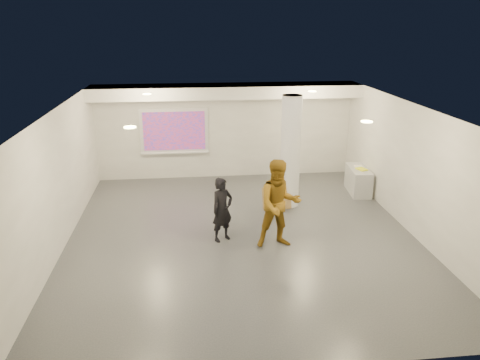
{
  "coord_description": "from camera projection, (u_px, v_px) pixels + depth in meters",
  "views": [
    {
      "loc": [
        -1.16,
        -9.89,
        4.79
      ],
      "look_at": [
        0.0,
        0.4,
        1.25
      ],
      "focal_mm": 35.0,
      "sensor_mm": 36.0,
      "label": 1
    }
  ],
  "objects": [
    {
      "name": "postit_pad",
      "position": [
        362.0,
        169.0,
        13.4
      ],
      "size": [
        0.32,
        0.37,
        0.03
      ],
      "primitive_type": "cube",
      "rotation": [
        0.0,
        0.0,
        0.33
      ],
      "color": "yellow",
      "rests_on": "credenza"
    },
    {
      "name": "ceiling",
      "position": [
        242.0,
        109.0,
        10.0
      ],
      "size": [
        8.0,
        9.0,
        0.01
      ],
      "primitive_type": "cube",
      "color": "white",
      "rests_on": "floor"
    },
    {
      "name": "column",
      "position": [
        290.0,
        152.0,
        12.34
      ],
      "size": [
        0.52,
        0.52,
        3.0
      ],
      "primitive_type": "cylinder",
      "color": "white",
      "rests_on": "floor"
    },
    {
      "name": "wall_right",
      "position": [
        412.0,
        169.0,
        10.91
      ],
      "size": [
        0.01,
        9.0,
        3.0
      ],
      "primitive_type": "cube",
      "color": "beige",
      "rests_on": "floor"
    },
    {
      "name": "man",
      "position": [
        279.0,
        204.0,
        10.18
      ],
      "size": [
        1.01,
        0.81,
        2.0
      ],
      "primitive_type": "imported",
      "rotation": [
        0.0,
        0.0,
        0.06
      ],
      "color": "#865C15",
      "rests_on": "floor"
    },
    {
      "name": "downlight_nw",
      "position": [
        147.0,
        94.0,
        12.13
      ],
      "size": [
        0.22,
        0.22,
        0.02
      ],
      "primitive_type": "cylinder",
      "color": "#FFF48A",
      "rests_on": "ceiling"
    },
    {
      "name": "cardboard_front",
      "position": [
        272.0,
        198.0,
        12.51
      ],
      "size": [
        0.54,
        0.25,
        0.57
      ],
      "primitive_type": "cube",
      "rotation": [
        -0.27,
        0.0,
        0.09
      ],
      "color": "olive",
      "rests_on": "floor"
    },
    {
      "name": "soffit_band",
      "position": [
        227.0,
        91.0,
        13.78
      ],
      "size": [
        8.0,
        1.1,
        0.36
      ],
      "primitive_type": "cube",
      "color": "silver",
      "rests_on": "ceiling"
    },
    {
      "name": "downlight_sw",
      "position": [
        130.0,
        127.0,
        8.37
      ],
      "size": [
        0.22,
        0.22,
        0.02
      ],
      "primitive_type": "cylinder",
      "color": "#FFF48A",
      "rests_on": "ceiling"
    },
    {
      "name": "cardboard_back",
      "position": [
        282.0,
        199.0,
        12.44
      ],
      "size": [
        0.56,
        0.27,
        0.58
      ],
      "primitive_type": "cube",
      "rotation": [
        -0.19,
        0.0,
        0.21
      ],
      "color": "olive",
      "rests_on": "floor"
    },
    {
      "name": "projection_screen",
      "position": [
        174.0,
        131.0,
        14.5
      ],
      "size": [
        2.1,
        0.13,
        1.42
      ],
      "color": "white",
      "rests_on": "wall_back"
    },
    {
      "name": "downlight_se",
      "position": [
        367.0,
        122.0,
        8.83
      ],
      "size": [
        0.22,
        0.22,
        0.02
      ],
      "primitive_type": "cylinder",
      "color": "#FFF48A",
      "rests_on": "ceiling"
    },
    {
      "name": "credenza",
      "position": [
        358.0,
        180.0,
        13.64
      ],
      "size": [
        0.65,
        1.31,
        0.74
      ],
      "primitive_type": "cube",
      "rotation": [
        0.0,
        0.0,
        -0.1
      ],
      "color": "#9FA1A5",
      "rests_on": "floor"
    },
    {
      "name": "wall_left",
      "position": [
        58.0,
        182.0,
        10.07
      ],
      "size": [
        0.01,
        9.0,
        3.0
      ],
      "primitive_type": "cube",
      "color": "beige",
      "rests_on": "floor"
    },
    {
      "name": "wall_back",
      "position": [
        225.0,
        131.0,
        14.72
      ],
      "size": [
        8.0,
        0.01,
        3.0
      ],
      "primitive_type": "cube",
      "color": "beige",
      "rests_on": "floor"
    },
    {
      "name": "downlight_ne",
      "position": [
        312.0,
        91.0,
        12.59
      ],
      "size": [
        0.22,
        0.22,
        0.02
      ],
      "primitive_type": "cylinder",
      "color": "#FFF48A",
      "rests_on": "ceiling"
    },
    {
      "name": "papers_stack",
      "position": [
        359.0,
        167.0,
        13.65
      ],
      "size": [
        0.25,
        0.31,
        0.02
      ],
      "primitive_type": "cube",
      "rotation": [
        0.0,
        0.0,
        -0.07
      ],
      "color": "white",
      "rests_on": "credenza"
    },
    {
      "name": "woman",
      "position": [
        222.0,
        210.0,
        10.55
      ],
      "size": [
        0.65,
        0.59,
        1.49
      ],
      "primitive_type": "imported",
      "rotation": [
        0.0,
        0.0,
        0.55
      ],
      "color": "black",
      "rests_on": "floor"
    },
    {
      "name": "wall_front",
      "position": [
        281.0,
        280.0,
        6.26
      ],
      "size": [
        8.0,
        0.01,
        3.0
      ],
      "primitive_type": "cube",
      "color": "beige",
      "rests_on": "floor"
    },
    {
      "name": "floor",
      "position": [
        242.0,
        236.0,
        10.98
      ],
      "size": [
        8.0,
        9.0,
        0.01
      ],
      "primitive_type": "cube",
      "color": "#383C41",
      "rests_on": "ground"
    }
  ]
}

